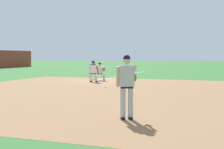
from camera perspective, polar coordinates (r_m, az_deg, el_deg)
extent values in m
plane|color=#336B2D|center=(22.70, -2.48, -1.15)|extent=(160.00, 160.00, 0.00)
cube|color=#936B47|center=(15.82, -1.02, -3.16)|extent=(18.00, 18.00, 0.01)
cube|color=white|center=(29.64, 2.79, -0.04)|extent=(14.72, 0.10, 0.00)
cube|color=white|center=(22.69, -2.48, -1.03)|extent=(0.38, 0.38, 0.09)
sphere|color=white|center=(17.83, -1.23, -2.30)|extent=(0.07, 0.07, 0.07)
cube|color=black|center=(9.03, 1.97, -7.96)|extent=(0.28, 0.21, 0.09)
cylinder|color=#B2B2B7|center=(8.91, 2.01, -5.14)|extent=(0.15, 0.15, 0.84)
cube|color=black|center=(9.06, 3.36, -7.92)|extent=(0.28, 0.21, 0.09)
cylinder|color=#B2B2B7|center=(8.94, 3.42, -5.11)|extent=(0.15, 0.15, 0.84)
cube|color=black|center=(8.87, 2.72, -2.31)|extent=(0.33, 0.39, 0.06)
cube|color=#B2B2B7|center=(8.84, 2.73, -0.25)|extent=(0.39, 0.46, 0.60)
sphere|color=#DBB28E|center=(8.85, 2.72, 2.54)|extent=(0.21, 0.21, 0.21)
sphere|color=black|center=(8.84, 2.72, 2.99)|extent=(0.20, 0.20, 0.20)
cube|color=black|center=(8.93, 2.63, 2.84)|extent=(0.17, 0.20, 0.02)
cylinder|color=#DBB28E|center=(8.89, 1.06, -0.39)|extent=(0.21, 0.16, 0.59)
cylinder|color=#DBB28E|center=(9.17, 4.00, 0.47)|extent=(0.52, 0.30, 0.41)
ellipsoid|color=brown|center=(9.26, 3.91, -0.53)|extent=(0.35, 0.31, 0.34)
cube|color=black|center=(22.92, -1.49, -0.99)|extent=(0.28, 0.21, 0.09)
cylinder|color=#B2B2B7|center=(22.94, -1.50, -0.40)|extent=(0.15, 0.15, 0.40)
cube|color=black|center=(22.88, -2.99, -1.00)|extent=(0.28, 0.21, 0.09)
cylinder|color=#B2B2B7|center=(22.91, -3.00, -0.40)|extent=(0.15, 0.15, 0.40)
cube|color=black|center=(22.91, -2.25, 0.15)|extent=(0.32, 0.39, 0.06)
cube|color=#B2B2B7|center=(22.89, -2.25, 0.85)|extent=(0.38, 0.46, 0.52)
sphere|color=tan|center=(22.86, -2.25, 1.82)|extent=(0.21, 0.21, 0.21)
sphere|color=black|center=(22.86, -2.25, 2.00)|extent=(0.20, 0.20, 0.20)
cube|color=black|center=(22.77, -2.24, 1.93)|extent=(0.17, 0.20, 0.02)
cylinder|color=tan|center=(22.49, -1.56, 1.17)|extent=(0.57, 0.32, 0.24)
cylinder|color=tan|center=(22.78, -2.86, 0.68)|extent=(0.25, 0.18, 0.58)
ellipsoid|color=brown|center=(22.28, -1.52, 0.96)|extent=(0.28, 0.27, 0.35)
cube|color=black|center=(21.72, -3.85, -1.24)|extent=(0.27, 0.13, 0.09)
cylinder|color=white|center=(21.67, -3.89, -0.50)|extent=(0.15, 0.15, 0.50)
cube|color=black|center=(21.60, -2.85, -1.27)|extent=(0.27, 0.13, 0.09)
cylinder|color=white|center=(21.54, -2.89, -0.52)|extent=(0.15, 0.15, 0.50)
cube|color=black|center=(21.58, -3.39, 0.21)|extent=(0.22, 0.35, 0.06)
cube|color=white|center=(21.57, -3.40, 0.97)|extent=(0.27, 0.42, 0.54)
sphere|color=brown|center=(21.57, -3.38, 2.04)|extent=(0.21, 0.21, 0.21)
sphere|color=navy|center=(21.57, -3.38, 2.22)|extent=(0.20, 0.20, 0.20)
cube|color=navy|center=(21.66, -3.31, 2.16)|extent=(0.12, 0.18, 0.02)
cylinder|color=brown|center=(21.79, -3.90, 0.91)|extent=(0.33, 0.11, 0.56)
cylinder|color=brown|center=(21.63, -2.64, 0.90)|extent=(0.33, 0.11, 0.56)
cube|color=black|center=(24.30, -3.02, -0.74)|extent=(0.28, 0.21, 0.09)
cylinder|color=#515154|center=(24.32, -3.03, -0.06)|extent=(0.15, 0.15, 0.50)
cube|color=black|center=(24.27, -3.96, -0.75)|extent=(0.28, 0.21, 0.09)
cylinder|color=#515154|center=(24.29, -3.97, -0.07)|extent=(0.15, 0.15, 0.50)
cube|color=black|center=(24.29, -3.50, 0.57)|extent=(0.33, 0.39, 0.06)
cube|color=#232326|center=(24.27, -3.51, 1.26)|extent=(0.39, 0.46, 0.54)
sphere|color=tan|center=(24.24, -3.51, 2.20)|extent=(0.21, 0.21, 0.21)
sphere|color=black|center=(24.24, -3.51, 2.36)|extent=(0.20, 0.20, 0.20)
cube|color=black|center=(24.15, -3.49, 2.30)|extent=(0.17, 0.20, 0.02)
cylinder|color=tan|center=(24.15, -2.89, 1.17)|extent=(0.33, 0.23, 0.56)
cylinder|color=tan|center=(24.12, -4.08, 1.16)|extent=(0.33, 0.23, 0.56)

